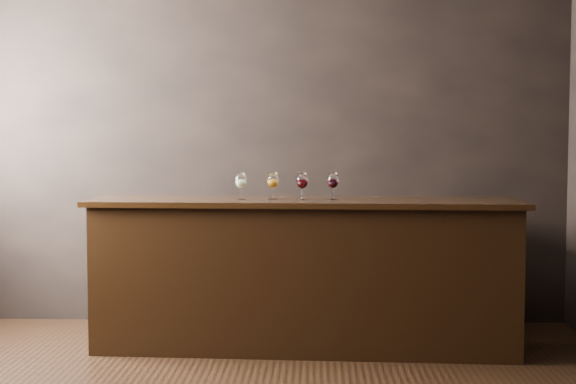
{
  "coord_description": "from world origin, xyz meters",
  "views": [
    {
      "loc": [
        0.52,
        -4.07,
        1.46
      ],
      "look_at": [
        0.34,
        1.41,
        1.09
      ],
      "focal_mm": 50.0,
      "sensor_mm": 36.0,
      "label": 1
    }
  ],
  "objects_px": {
    "bar_counter": "(304,277)",
    "glass_white": "(241,181)",
    "back_bar_shelf": "(285,269)",
    "glass_amber": "(273,181)",
    "glass_red_a": "(302,181)",
    "glass_red_b": "(333,181)"
  },
  "relations": [
    {
      "from": "glass_red_a",
      "to": "glass_red_b",
      "type": "distance_m",
      "value": 0.21
    },
    {
      "from": "glass_amber",
      "to": "glass_red_a",
      "type": "xyz_separation_m",
      "value": [
        0.2,
        -0.03,
        -0.0
      ]
    },
    {
      "from": "glass_amber",
      "to": "glass_red_a",
      "type": "bearing_deg",
      "value": -8.71
    },
    {
      "from": "bar_counter",
      "to": "glass_amber",
      "type": "relative_size",
      "value": 15.21
    },
    {
      "from": "bar_counter",
      "to": "glass_red_a",
      "type": "height_order",
      "value": "glass_red_a"
    },
    {
      "from": "back_bar_shelf",
      "to": "glass_white",
      "type": "xyz_separation_m",
      "value": [
        -0.27,
        -0.65,
        0.71
      ]
    },
    {
      "from": "bar_counter",
      "to": "glass_red_a",
      "type": "bearing_deg",
      "value": -121.5
    },
    {
      "from": "bar_counter",
      "to": "glass_amber",
      "type": "bearing_deg",
      "value": -179.9
    },
    {
      "from": "glass_red_b",
      "to": "glass_red_a",
      "type": "bearing_deg",
      "value": -174.6
    },
    {
      "from": "glass_amber",
      "to": "bar_counter",
      "type": "bearing_deg",
      "value": -2.41
    },
    {
      "from": "back_bar_shelf",
      "to": "glass_white",
      "type": "height_order",
      "value": "glass_white"
    },
    {
      "from": "bar_counter",
      "to": "back_bar_shelf",
      "type": "xyz_separation_m",
      "value": [
        -0.16,
        0.62,
        -0.05
      ]
    },
    {
      "from": "back_bar_shelf",
      "to": "glass_red_a",
      "type": "bearing_deg",
      "value": -77.2
    },
    {
      "from": "glass_amber",
      "to": "glass_red_a",
      "type": "height_order",
      "value": "glass_amber"
    },
    {
      "from": "back_bar_shelf",
      "to": "glass_red_a",
      "type": "height_order",
      "value": "glass_red_a"
    },
    {
      "from": "glass_white",
      "to": "back_bar_shelf",
      "type": "bearing_deg",
      "value": 67.05
    },
    {
      "from": "bar_counter",
      "to": "glass_red_b",
      "type": "xyz_separation_m",
      "value": [
        0.19,
        -0.0,
        0.67
      ]
    },
    {
      "from": "glass_white",
      "to": "glass_amber",
      "type": "xyz_separation_m",
      "value": [
        0.22,
        0.04,
        0.0
      ]
    },
    {
      "from": "bar_counter",
      "to": "glass_amber",
      "type": "xyz_separation_m",
      "value": [
        -0.22,
        0.01,
        0.67
      ]
    },
    {
      "from": "bar_counter",
      "to": "glass_amber",
      "type": "height_order",
      "value": "glass_amber"
    },
    {
      "from": "bar_counter",
      "to": "back_bar_shelf",
      "type": "relative_size",
      "value": 1.13
    },
    {
      "from": "bar_counter",
      "to": "glass_white",
      "type": "height_order",
      "value": "glass_white"
    }
  ]
}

